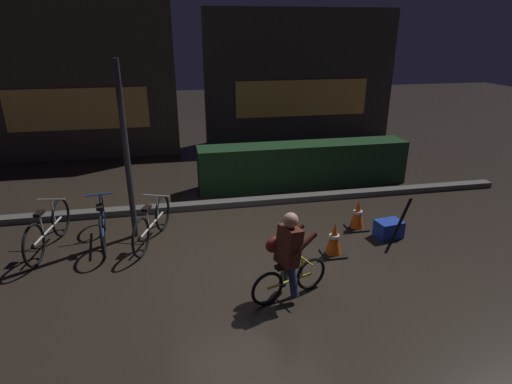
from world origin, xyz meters
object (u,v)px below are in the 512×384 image
(traffic_cone_far, at_px, (358,215))
(traffic_cone_near, at_px, (334,239))
(street_post, at_px, (126,154))
(parked_bike_leftmost, at_px, (48,230))
(blue_crate, at_px, (389,229))
(cyclist, at_px, (288,255))
(parked_bike_center_left, at_px, (152,223))
(parked_bike_left_mid, at_px, (103,223))
(closed_umbrella, at_px, (400,221))

(traffic_cone_far, bearing_deg, traffic_cone_near, -133.04)
(street_post, bearing_deg, traffic_cone_far, -6.97)
(parked_bike_leftmost, bearing_deg, blue_crate, -87.57)
(traffic_cone_far, relative_size, cyclist, 0.45)
(parked_bike_center_left, bearing_deg, traffic_cone_near, -90.19)
(traffic_cone_near, bearing_deg, street_post, 157.74)
(blue_crate, height_order, cyclist, cyclist)
(parked_bike_center_left, height_order, cyclist, cyclist)
(parked_bike_center_left, distance_m, traffic_cone_near, 3.03)
(parked_bike_center_left, xyz_separation_m, cyclist, (1.83, -1.96, 0.29))
(parked_bike_leftmost, distance_m, cyclist, 4.03)
(parked_bike_left_mid, xyz_separation_m, cyclist, (2.65, -2.10, 0.28))
(parked_bike_left_mid, distance_m, closed_umbrella, 5.00)
(blue_crate, xyz_separation_m, closed_umbrella, (0.05, -0.25, 0.25))
(parked_bike_leftmost, height_order, blue_crate, parked_bike_leftmost)
(street_post, xyz_separation_m, traffic_cone_near, (3.18, -1.30, -1.22))
(street_post, bearing_deg, traffic_cone_near, -22.26)
(traffic_cone_near, height_order, blue_crate, traffic_cone_near)
(parked_bike_center_left, relative_size, traffic_cone_far, 2.76)
(parked_bike_leftmost, height_order, parked_bike_left_mid, parked_bike_leftmost)
(parked_bike_left_mid, distance_m, traffic_cone_far, 4.45)
(street_post, relative_size, blue_crate, 6.80)
(parked_bike_leftmost, bearing_deg, traffic_cone_near, -94.20)
(traffic_cone_near, distance_m, closed_umbrella, 1.23)
(traffic_cone_near, distance_m, cyclist, 1.44)
(parked_bike_left_mid, relative_size, traffic_cone_near, 2.97)
(street_post, distance_m, blue_crate, 4.63)
(blue_crate, bearing_deg, closed_umbrella, -78.44)
(cyclist, bearing_deg, blue_crate, 12.23)
(parked_bike_leftmost, relative_size, traffic_cone_near, 2.96)
(parked_bike_center_left, relative_size, blue_crate, 3.53)
(traffic_cone_near, relative_size, closed_umbrella, 0.67)
(traffic_cone_far, distance_m, closed_umbrella, 0.82)
(traffic_cone_far, bearing_deg, cyclist, -135.51)
(street_post, relative_size, parked_bike_center_left, 1.93)
(parked_bike_left_mid, xyz_separation_m, closed_umbrella, (4.89, -1.01, 0.05))
(traffic_cone_near, xyz_separation_m, cyclist, (-1.03, -0.94, 0.36))
(traffic_cone_near, distance_m, traffic_cone_far, 1.12)
(parked_bike_left_mid, height_order, closed_umbrella, closed_umbrella)
(parked_bike_leftmost, relative_size, cyclist, 1.35)
(street_post, distance_m, closed_umbrella, 4.67)
(parked_bike_leftmost, bearing_deg, cyclist, -110.91)
(cyclist, bearing_deg, parked_bike_left_mid, 122.30)
(parked_bike_leftmost, relative_size, parked_bike_left_mid, 1.00)
(parked_bike_left_mid, bearing_deg, closed_umbrella, -109.41)
(traffic_cone_far, bearing_deg, parked_bike_center_left, 176.91)
(blue_crate, bearing_deg, parked_bike_left_mid, 171.11)
(traffic_cone_near, bearing_deg, traffic_cone_far, 46.96)
(traffic_cone_near, relative_size, blue_crate, 1.29)
(traffic_cone_far, bearing_deg, street_post, 173.03)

